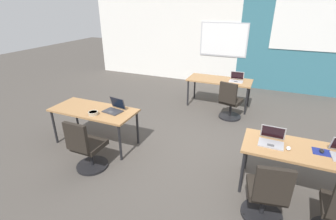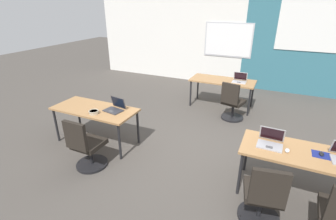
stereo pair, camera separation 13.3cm
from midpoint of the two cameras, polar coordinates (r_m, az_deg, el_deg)
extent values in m
plane|color=#47423D|center=(4.77, 4.83, -8.40)|extent=(24.00, 24.00, 0.00)
cube|color=silver|center=(8.23, 14.84, 15.15)|extent=(10.00, 0.20, 2.80)
cube|color=#336B7A|center=(8.05, 27.47, 13.15)|extent=(3.25, 0.01, 2.80)
cube|color=#B7B7BC|center=(8.17, 12.32, 15.69)|extent=(1.48, 0.02, 1.04)
cube|color=white|center=(8.16, 12.31, 15.68)|extent=(1.40, 0.02, 0.96)
cube|color=white|center=(7.99, 30.07, 16.73)|extent=(2.00, 0.02, 1.37)
cube|color=#A37547|center=(4.76, -17.69, -0.04)|extent=(1.60, 0.70, 0.04)
cylinder|color=black|center=(5.22, -25.56, -3.60)|extent=(0.04, 0.04, 0.68)
cylinder|color=black|center=(4.30, -11.96, -7.50)|extent=(0.04, 0.04, 0.68)
cylinder|color=black|center=(5.58, -21.15, -1.07)|extent=(0.04, 0.04, 0.68)
cylinder|color=black|center=(4.73, -7.91, -4.09)|extent=(0.04, 0.04, 0.68)
cube|color=#A37547|center=(3.78, 28.34, -8.45)|extent=(1.60, 0.70, 0.04)
cylinder|color=black|center=(3.69, 15.82, -13.79)|extent=(0.04, 0.04, 0.68)
cylinder|color=black|center=(4.19, 17.03, -9.01)|extent=(0.04, 0.04, 0.68)
cube|color=#A37547|center=(6.44, 11.31, 6.82)|extent=(1.60, 0.70, 0.04)
cylinder|color=black|center=(6.46, 4.06, 3.91)|extent=(0.04, 0.04, 0.68)
cylinder|color=black|center=(6.18, 17.13, 1.92)|extent=(0.04, 0.04, 0.68)
cylinder|color=black|center=(7.00, 5.68, 5.45)|extent=(0.04, 0.04, 0.68)
cylinder|color=black|center=(6.74, 17.76, 3.67)|extent=(0.04, 0.04, 0.68)
cube|color=#9E9EA3|center=(3.70, 21.83, -7.36)|extent=(0.34, 0.24, 0.02)
cube|color=#4C4C4F|center=(3.65, 21.79, -7.62)|extent=(0.09, 0.06, 0.00)
cube|color=#9E9EA3|center=(3.78, 22.27, -4.80)|extent=(0.33, 0.08, 0.21)
cube|color=black|center=(3.77, 22.27, -4.82)|extent=(0.30, 0.07, 0.19)
ellipsoid|color=silver|center=(3.68, 25.29, -8.04)|extent=(0.06, 0.10, 0.03)
cylinder|color=black|center=(3.64, 19.77, -21.74)|extent=(0.52, 0.52, 0.04)
cylinder|color=black|center=(3.52, 20.22, -19.54)|extent=(0.06, 0.06, 0.34)
cube|color=black|center=(3.38, 20.75, -16.93)|extent=(0.51, 0.51, 0.08)
cube|color=black|center=(3.02, 22.09, -16.06)|extent=(0.40, 0.13, 0.46)
sphere|color=black|center=(3.81, 19.40, -19.23)|extent=(0.04, 0.04, 0.04)
sphere|color=black|center=(3.56, 16.09, -22.41)|extent=(0.04, 0.04, 0.04)
cube|color=#B7B7BC|center=(6.34, 14.93, 6.44)|extent=(0.33, 0.24, 0.02)
cube|color=#4C4C4F|center=(6.28, 14.88, 6.40)|extent=(0.09, 0.06, 0.00)
cube|color=#B7B7BC|center=(6.45, 15.23, 7.76)|extent=(0.33, 0.08, 0.21)
cube|color=black|center=(6.44, 15.22, 7.76)|extent=(0.30, 0.07, 0.19)
cylinder|color=black|center=(6.05, 13.51, -1.46)|extent=(0.52, 0.52, 0.04)
cylinder|color=black|center=(5.97, 13.68, 0.19)|extent=(0.06, 0.06, 0.34)
cube|color=black|center=(5.90, 13.88, 2.06)|extent=(0.53, 0.53, 0.08)
cube|color=black|center=(5.59, 13.11, 3.87)|extent=(0.40, 0.15, 0.46)
sphere|color=black|center=(6.25, 14.39, -0.70)|extent=(0.04, 0.04, 0.04)
sphere|color=black|center=(5.92, 15.18, -2.22)|extent=(0.04, 0.04, 0.04)
sphere|color=black|center=(6.07, 11.32, -1.15)|extent=(0.04, 0.04, 0.04)
cube|color=#333338|center=(4.55, -13.54, -0.32)|extent=(0.36, 0.28, 0.02)
cube|color=#4C4C4F|center=(4.51, -14.02, -0.43)|extent=(0.10, 0.07, 0.00)
cube|color=#333338|center=(4.59, -12.45, 1.61)|extent=(0.34, 0.11, 0.22)
cube|color=black|center=(4.59, -12.49, 1.60)|extent=(0.30, 0.10, 0.19)
cylinder|color=black|center=(4.43, -17.95, -12.15)|extent=(0.52, 0.52, 0.04)
cylinder|color=black|center=(4.33, -18.27, -10.11)|extent=(0.06, 0.06, 0.34)
cube|color=black|center=(4.22, -18.64, -7.74)|extent=(0.44, 0.44, 0.08)
cube|color=black|center=(3.94, -21.50, -6.04)|extent=(0.40, 0.06, 0.46)
sphere|color=black|center=(4.57, -16.06, -10.64)|extent=(0.04, 0.04, 0.04)
sphere|color=black|center=(4.27, -16.25, -13.48)|extent=(0.04, 0.04, 0.04)
sphere|color=black|center=(4.53, -20.75, -11.77)|extent=(0.04, 0.04, 0.04)
cube|color=navy|center=(3.83, 31.26, -8.35)|extent=(0.22, 0.19, 0.00)
ellipsoid|color=black|center=(3.82, 31.32, -8.11)|extent=(0.06, 0.10, 0.03)
sphere|color=black|center=(3.94, 32.93, -20.66)|extent=(0.04, 0.04, 0.04)
cylinder|color=tan|center=(4.52, -17.80, -0.75)|extent=(0.17, 0.17, 0.05)
torus|color=tan|center=(4.51, -17.84, -0.44)|extent=(0.18, 0.18, 0.02)
cylinder|color=#B26628|center=(4.51, -17.83, -0.51)|extent=(0.14, 0.14, 0.01)
camera|label=1|loc=(0.07, -90.87, -0.39)|focal=26.23mm
camera|label=2|loc=(0.07, 89.13, 0.39)|focal=26.23mm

